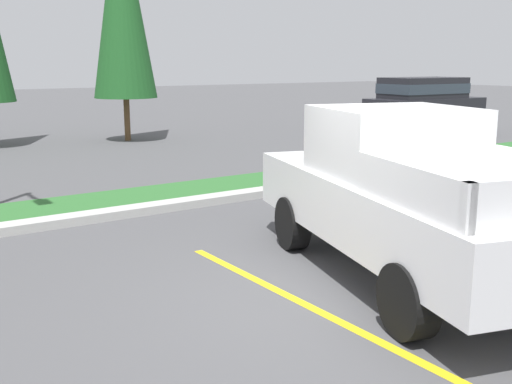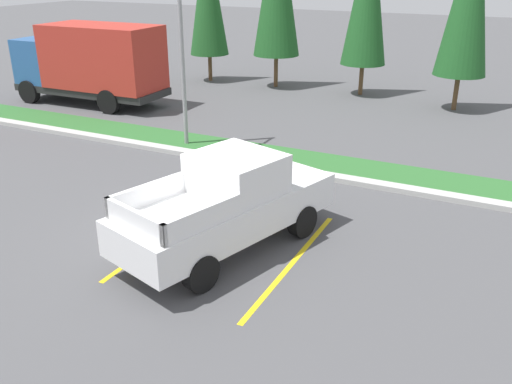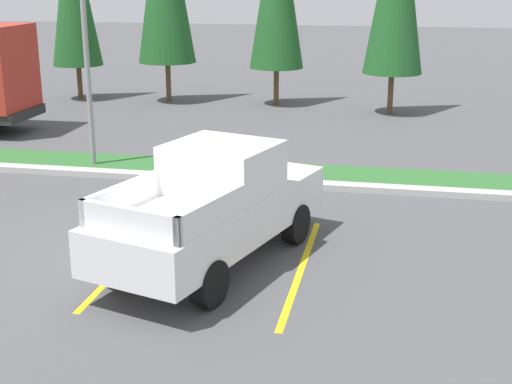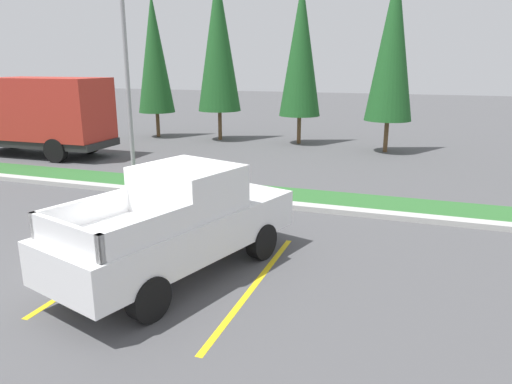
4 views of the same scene
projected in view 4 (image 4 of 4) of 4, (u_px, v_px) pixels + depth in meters
The scene contains 12 objects.
ground_plane at pixel (136, 268), 9.55m from camera, with size 120.00×120.00×0.00m, color #4C4C4F.
parking_line_near at pixel (114, 262), 9.82m from camera, with size 0.12×4.80×0.01m, color yellow.
parking_line_far at pixel (255, 285), 8.83m from camera, with size 0.12×4.80×0.01m, color yellow.
curb_strip at pixel (230, 200), 14.09m from camera, with size 56.00×0.40×0.15m, color #B2B2AD.
grass_median at pixel (243, 192), 15.10m from camera, with size 56.00×1.80×0.06m, color #2D662D.
pickup_truck_main at pixel (180, 222), 9.09m from camera, with size 3.33×5.54×2.10m.
cargo_truck_distant at pixel (39, 114), 20.75m from camera, with size 6.84×2.60×3.40m.
street_light at pixel (123, 62), 14.96m from camera, with size 0.24×1.49×6.93m.
cypress_tree_leftmost at pixel (154, 54), 25.50m from camera, with size 1.98×1.98×7.60m.
cypress_tree_left_inner at pixel (218, 41), 24.30m from camera, with size 2.24×2.24×8.63m.
cypress_tree_center at pixel (301, 49), 23.17m from camera, with size 2.06×2.06×7.91m.
cypress_tree_right_inner at pixel (393, 44), 20.81m from camera, with size 2.12×2.12×8.14m.
Camera 4 is at (5.19, -7.53, 3.99)m, focal length 33.28 mm.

